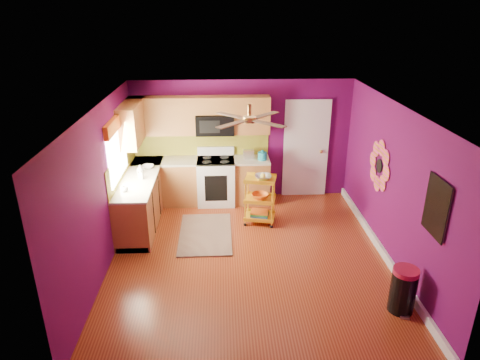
{
  "coord_description": "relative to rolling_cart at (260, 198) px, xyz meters",
  "views": [
    {
      "loc": [
        -0.42,
        -6.04,
        3.88
      ],
      "look_at": [
        -0.13,
        0.4,
        1.22
      ],
      "focal_mm": 32.0,
      "sensor_mm": 36.0,
      "label": 1
    }
  ],
  "objects": [
    {
      "name": "right_wall_art",
      "position": [
        1.94,
        -1.54,
        0.92
      ],
      "size": [
        0.04,
        2.74,
        1.04
      ],
      "color": "black",
      "rests_on": "ground"
    },
    {
      "name": "trash_can",
      "position": [
        1.69,
        -2.6,
        -0.19
      ],
      "size": [
        0.43,
        0.43,
        0.66
      ],
      "color": "black",
      "rests_on": "ground"
    },
    {
      "name": "room_envelope",
      "position": [
        -0.26,
        -1.2,
        1.11
      ],
      "size": [
        4.54,
        5.04,
        2.52
      ],
      "color": "#580A4A",
      "rests_on": "ground"
    },
    {
      "name": "electric_range",
      "position": [
        -0.83,
        0.97,
        -0.04
      ],
      "size": [
        0.76,
        0.66,
        1.13
      ],
      "color": "white",
      "rests_on": "ground"
    },
    {
      "name": "rolling_cart",
      "position": [
        0.0,
        0.0,
        0.0
      ],
      "size": [
        0.64,
        0.52,
        1.02
      ],
      "color": "yellow",
      "rests_on": "ground"
    },
    {
      "name": "toaster",
      "position": [
        -0.16,
        1.04,
        0.51
      ],
      "size": [
        0.22,
        0.15,
        0.18
      ],
      "primitive_type": "cube",
      "color": "beige",
      "rests_on": "lower_cabinets"
    },
    {
      "name": "panel_door",
      "position": [
        1.07,
        1.27,
        0.5
      ],
      "size": [
        0.95,
        0.11,
        2.15
      ],
      "color": "white",
      "rests_on": "ground"
    },
    {
      "name": "ground",
      "position": [
        -0.28,
        -1.2,
        -0.52
      ],
      "size": [
        5.0,
        5.0,
        0.0
      ],
      "primitive_type": "plane",
      "color": "maroon",
      "rests_on": "ground"
    },
    {
      "name": "soap_bottle_b",
      "position": [
        -2.24,
        0.29,
        0.5
      ],
      "size": [
        0.13,
        0.13,
        0.16
      ],
      "primitive_type": "imported",
      "color": "white",
      "rests_on": "lower_cabinets"
    },
    {
      "name": "soap_bottle_a",
      "position": [
        -2.18,
        0.02,
        0.52
      ],
      "size": [
        0.09,
        0.09,
        0.19
      ],
      "primitive_type": "imported",
      "color": "#EA3F72",
      "rests_on": "lower_cabinets"
    },
    {
      "name": "counter_cup",
      "position": [
        -2.35,
        -0.55,
        0.46
      ],
      "size": [
        0.12,
        0.12,
        0.09
      ],
      "primitive_type": "imported",
      "color": "white",
      "rests_on": "lower_cabinets"
    },
    {
      "name": "counter_dish",
      "position": [
        -2.14,
        0.55,
        0.45
      ],
      "size": [
        0.23,
        0.23,
        0.06
      ],
      "primitive_type": "imported",
      "color": "white",
      "rests_on": "lower_cabinets"
    },
    {
      "name": "lower_cabinets",
      "position": [
        -1.63,
        0.62,
        -0.09
      ],
      "size": [
        2.81,
        2.31,
        0.94
      ],
      "color": "brown",
      "rests_on": "ground"
    },
    {
      "name": "shag_rug",
      "position": [
        -1.03,
        -0.41,
        -0.51
      ],
      "size": [
        0.94,
        1.53,
        0.02
      ],
      "primitive_type": "cube",
      "rotation": [
        0.0,
        0.0,
        0.0
      ],
      "color": "black",
      "rests_on": "ground"
    },
    {
      "name": "left_window",
      "position": [
        -2.5,
        -0.15,
        1.22
      ],
      "size": [
        0.08,
        1.35,
        1.08
      ],
      "color": "white",
      "rests_on": "ground"
    },
    {
      "name": "upper_cabinetry",
      "position": [
        -1.53,
        0.97,
        1.28
      ],
      "size": [
        2.8,
        2.3,
        1.26
      ],
      "color": "brown",
      "rests_on": "ground"
    },
    {
      "name": "ceiling_fan",
      "position": [
        -0.28,
        -1.0,
        1.77
      ],
      "size": [
        1.01,
        1.01,
        0.26
      ],
      "color": "#BF8C3F",
      "rests_on": "ground"
    },
    {
      "name": "teal_kettle",
      "position": [
        0.12,
        0.94,
        0.5
      ],
      "size": [
        0.18,
        0.18,
        0.21
      ],
      "color": "teal",
      "rests_on": "lower_cabinets"
    }
  ]
}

